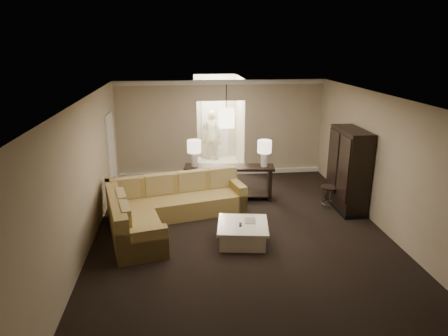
{
  "coord_description": "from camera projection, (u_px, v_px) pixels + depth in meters",
  "views": [
    {
      "loc": [
        -1.19,
        -7.4,
        3.82
      ],
      "look_at": [
        -0.23,
        1.2,
        1.07
      ],
      "focal_mm": 32.0,
      "sensor_mm": 36.0,
      "label": 1
    }
  ],
  "objects": [
    {
      "name": "armoire",
      "position": [
        348.0,
        171.0,
        9.33
      ],
      "size": [
        0.57,
        1.34,
        1.93
      ],
      "color": "black",
      "rests_on": "ground"
    },
    {
      "name": "console_table",
      "position": [
        229.0,
        179.0,
        10.03
      ],
      "size": [
        2.28,
        0.78,
        0.86
      ],
      "rotation": [
        0.0,
        0.0,
        -0.12
      ],
      "color": "black",
      "rests_on": "ground"
    },
    {
      "name": "wall_back",
      "position": [
        221.0,
        128.0,
        11.66
      ],
      "size": [
        6.0,
        0.04,
        2.8
      ],
      "primitive_type": "cube",
      "color": "#BAAA8D",
      "rests_on": "ground"
    },
    {
      "name": "drink_table",
      "position": [
        329.0,
        192.0,
        9.56
      ],
      "size": [
        0.41,
        0.41,
        0.52
      ],
      "rotation": [
        0.0,
        0.0,
        0.31
      ],
      "color": "black",
      "rests_on": "ground"
    },
    {
      "name": "sectional_sofa",
      "position": [
        165.0,
        207.0,
        8.71
      ],
      "size": [
        3.24,
        3.01,
        0.92
      ],
      "rotation": [
        0.0,
        0.0,
        0.23
      ],
      "color": "brown",
      "rests_on": "ground"
    },
    {
      "name": "foyer",
      "position": [
        217.0,
        123.0,
        12.96
      ],
      "size": [
        1.44,
        2.02,
        2.8
      ],
      "color": "beige",
      "rests_on": "ground"
    },
    {
      "name": "coffee_table",
      "position": [
        243.0,
        233.0,
        7.91
      ],
      "size": [
        1.12,
        1.12,
        0.41
      ],
      "rotation": [
        0.0,
        0.0,
        -0.15
      ],
      "color": "white",
      "rests_on": "ground"
    },
    {
      "name": "wall_front",
      "position": [
        303.0,
        289.0,
        4.08
      ],
      "size": [
        6.0,
        0.04,
        2.8
      ],
      "primitive_type": "cube",
      "color": "#BAAA8D",
      "rests_on": "ground"
    },
    {
      "name": "table_lamp_left",
      "position": [
        194.0,
        149.0,
        9.8
      ],
      "size": [
        0.35,
        0.35,
        0.66
      ],
      "color": "silver",
      "rests_on": "console_table"
    },
    {
      "name": "ceiling",
      "position": [
        243.0,
        99.0,
        7.44
      ],
      "size": [
        6.0,
        8.0,
        0.02
      ],
      "primitive_type": "cube",
      "color": "silver",
      "rests_on": "wall_back"
    },
    {
      "name": "crown_molding",
      "position": [
        221.0,
        82.0,
        11.21
      ],
      "size": [
        6.0,
        0.1,
        0.12
      ],
      "primitive_type": "cube",
      "color": "white",
      "rests_on": "wall_back"
    },
    {
      "name": "baseboard",
      "position": [
        221.0,
        172.0,
        12.01
      ],
      "size": [
        6.0,
        0.1,
        0.12
      ],
      "primitive_type": "cube",
      "color": "white",
      "rests_on": "ground"
    },
    {
      "name": "table_lamp_right",
      "position": [
        264.0,
        149.0,
        9.78
      ],
      "size": [
        0.35,
        0.35,
        0.66
      ],
      "color": "silver",
      "rests_on": "console_table"
    },
    {
      "name": "ground",
      "position": [
        241.0,
        234.0,
        8.29
      ],
      "size": [
        8.0,
        8.0,
        0.0
      ],
      "primitive_type": "plane",
      "color": "black",
      "rests_on": "ground"
    },
    {
      "name": "wall_left",
      "position": [
        86.0,
        176.0,
        7.55
      ],
      "size": [
        0.04,
        8.0,
        2.8
      ],
      "primitive_type": "cube",
      "color": "#BAAA8D",
      "rests_on": "ground"
    },
    {
      "name": "side_door",
      "position": [
        112.0,
        154.0,
        10.31
      ],
      "size": [
        0.05,
        0.9,
        2.1
      ],
      "primitive_type": "cube",
      "color": "white",
      "rests_on": "ground"
    },
    {
      "name": "person",
      "position": [
        212.0,
        132.0,
        13.3
      ],
      "size": [
        0.76,
        0.59,
        1.87
      ],
      "primitive_type": "imported",
      "rotation": [
        0.0,
        0.0,
        2.92
      ],
      "color": "beige",
      "rests_on": "ground"
    },
    {
      "name": "wall_right",
      "position": [
        387.0,
        165.0,
        8.19
      ],
      "size": [
        0.04,
        8.0,
        2.8
      ],
      "primitive_type": "cube",
      "color": "#BAAA8D",
      "rests_on": "ground"
    },
    {
      "name": "pendant_light",
      "position": [
        226.0,
        118.0,
        10.26
      ],
      "size": [
        0.38,
        0.38,
        1.09
      ],
      "color": "black",
      "rests_on": "ceiling"
    }
  ]
}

